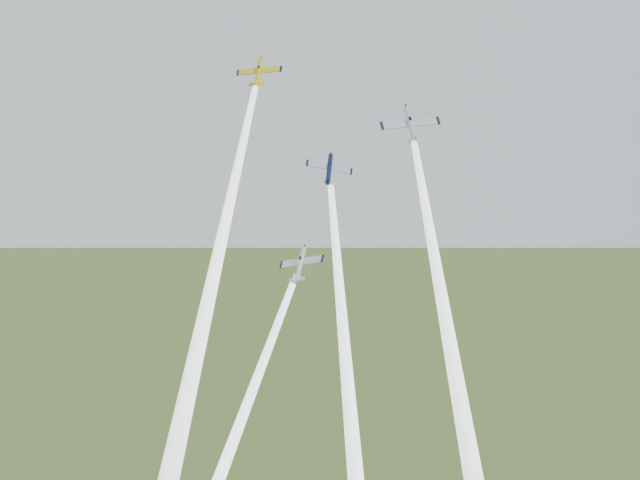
{
  "coord_description": "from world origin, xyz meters",
  "views": [
    {
      "loc": [
        11.07,
        -115.78,
        102.27
      ],
      "look_at": [
        0.0,
        -6.0,
        92.0
      ],
      "focal_mm": 45.0,
      "sensor_mm": 36.0,
      "label": 1
    }
  ],
  "objects_px": {
    "plane_navy": "(329,169)",
    "plane_silver_right": "(411,125)",
    "plane_yellow": "(259,72)",
    "plane_silver_low": "(300,264)"
  },
  "relations": [
    {
      "from": "plane_yellow",
      "to": "plane_navy",
      "type": "height_order",
      "value": "plane_yellow"
    },
    {
      "from": "plane_navy",
      "to": "plane_silver_right",
      "type": "bearing_deg",
      "value": -15.26
    },
    {
      "from": "plane_silver_low",
      "to": "plane_silver_right",
      "type": "bearing_deg",
      "value": 54.55
    },
    {
      "from": "plane_navy",
      "to": "plane_silver_right",
      "type": "relative_size",
      "value": 0.8
    },
    {
      "from": "plane_silver_low",
      "to": "plane_navy",
      "type": "bearing_deg",
      "value": 96.01
    },
    {
      "from": "plane_yellow",
      "to": "plane_silver_right",
      "type": "bearing_deg",
      "value": -10.15
    },
    {
      "from": "plane_yellow",
      "to": "plane_silver_right",
      "type": "xyz_separation_m",
      "value": [
        23.09,
        -6.15,
        -8.43
      ]
    },
    {
      "from": "plane_silver_right",
      "to": "plane_silver_low",
      "type": "bearing_deg",
      "value": -160.56
    },
    {
      "from": "plane_navy",
      "to": "plane_silver_low",
      "type": "height_order",
      "value": "plane_navy"
    },
    {
      "from": "plane_yellow",
      "to": "plane_silver_low",
      "type": "relative_size",
      "value": 1.03
    }
  ]
}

